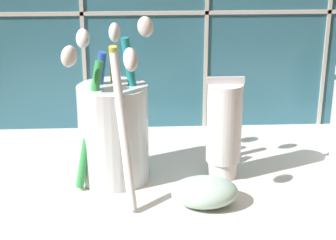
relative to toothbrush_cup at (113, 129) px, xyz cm
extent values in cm
cube|color=silver|center=(10.35, -3.17, -7.01)|extent=(66.00, 39.91, 2.00)
cube|color=beige|center=(10.35, 16.19, 10.07)|extent=(76.00, 0.24, 0.50)
cylinder|color=silver|center=(0.00, 0.09, -0.52)|extent=(7.76, 7.76, 10.97)
cylinder|color=teal|center=(2.54, 0.27, 2.29)|extent=(3.02, 1.20, 15.91)
ellipsoid|color=white|center=(3.70, 0.39, 11.28)|extent=(2.08, 1.50, 2.40)
cylinder|color=yellow|center=(0.24, 2.29, 1.71)|extent=(1.10, 2.93, 14.75)
ellipsoid|color=white|center=(0.32, 3.43, 10.11)|extent=(1.43, 2.06, 2.41)
cylinder|color=blue|center=(-1.93, 1.53, 1.48)|extent=(3.31, 3.09, 14.35)
ellipsoid|color=white|center=(-3.11, 2.59, 9.65)|extent=(2.42, 2.35, 2.48)
cylinder|color=green|center=(-2.45, -1.82, 1.20)|extent=(3.86, 3.07, 13.82)
ellipsoid|color=white|center=(-3.97, -2.88, 9.08)|extent=(2.51, 2.30, 2.53)
cylinder|color=white|center=(1.24, -4.86, 1.69)|extent=(2.80, 7.24, 14.95)
ellipsoid|color=white|center=(2.21, -8.39, 9.98)|extent=(1.90, 2.69, 2.70)
cylinder|color=white|center=(12.32, 0.09, -5.01)|extent=(3.33, 3.33, 1.98)
cylinder|color=white|center=(12.32, 0.09, 0.50)|extent=(3.92, 3.92, 9.04)
cube|color=silver|center=(12.32, 0.09, 5.41)|extent=(4.12, 0.36, 0.80)
ellipsoid|color=silver|center=(9.49, -6.62, -4.55)|extent=(6.98, 5.25, 2.91)
camera|label=1|loc=(3.15, -58.00, 22.38)|focal=60.00mm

